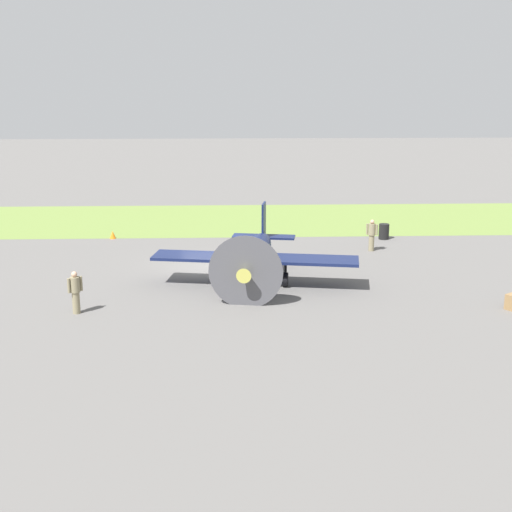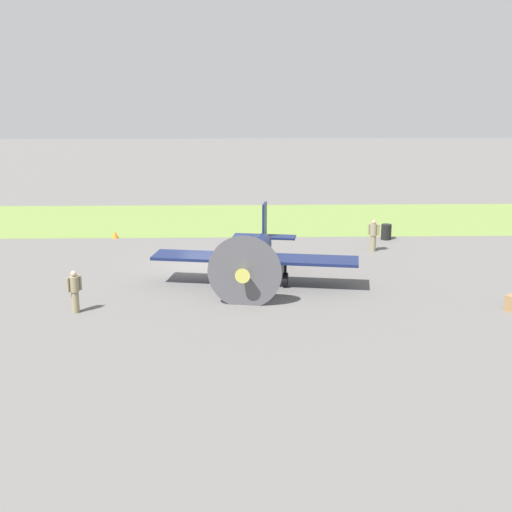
# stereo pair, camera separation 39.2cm
# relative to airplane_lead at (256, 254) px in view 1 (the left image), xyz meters

# --- Properties ---
(ground_plane) EXTENTS (160.00, 160.00, 0.00)m
(ground_plane) POSITION_rel_airplane_lead_xyz_m (2.26, -2.81, -1.39)
(ground_plane) COLOR #605E5B
(grass_verge) EXTENTS (120.00, 11.00, 0.01)m
(grass_verge) POSITION_rel_airplane_lead_xyz_m (2.26, -15.10, -1.39)
(grass_verge) COLOR olive
(grass_verge) RESTS_ON ground
(airplane_lead) EXTENTS (9.41, 7.50, 3.33)m
(airplane_lead) POSITION_rel_airplane_lead_xyz_m (0.00, 0.00, 0.00)
(airplane_lead) COLOR #141E47
(airplane_lead) RESTS_ON ground
(ground_crew_chief) EXTENTS (0.59, 0.38, 1.73)m
(ground_crew_chief) POSITION_rel_airplane_lead_xyz_m (-6.55, -6.01, -0.48)
(ground_crew_chief) COLOR #847A5B
(ground_crew_chief) RESTS_ON ground
(ground_crew_mechanic) EXTENTS (0.53, 0.42, 1.73)m
(ground_crew_mechanic) POSITION_rel_airplane_lead_xyz_m (7.29, 3.90, -0.48)
(ground_crew_mechanic) COLOR #847A5B
(ground_crew_mechanic) RESTS_ON ground
(fuel_drum) EXTENTS (0.60, 0.60, 0.90)m
(fuel_drum) POSITION_rel_airplane_lead_xyz_m (-7.87, -8.85, -0.94)
(fuel_drum) COLOR black
(fuel_drum) RESTS_ON ground
(runway_marker_cone) EXTENTS (0.36, 0.36, 0.44)m
(runway_marker_cone) POSITION_rel_airplane_lead_xyz_m (8.05, -9.62, -1.17)
(runway_marker_cone) COLOR orange
(runway_marker_cone) RESTS_ON ground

